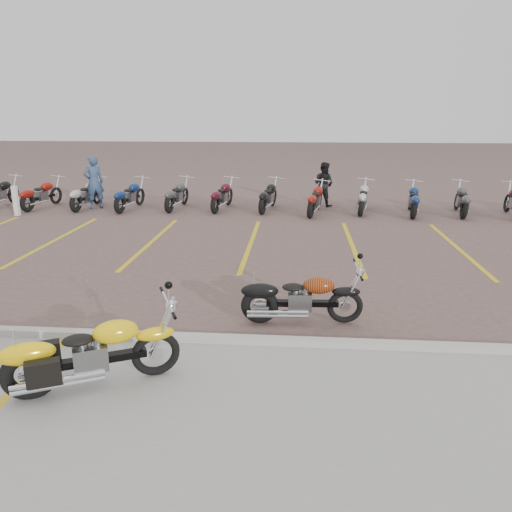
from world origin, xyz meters
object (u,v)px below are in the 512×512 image
(flame_cruiser, at_px, (299,300))
(person_a, at_px, (94,182))
(bollard, at_px, (16,201))
(person_b, at_px, (324,184))
(yellow_cruiser, at_px, (89,356))

(flame_cruiser, distance_m, person_a, 12.19)
(flame_cruiser, relative_size, bollard, 2.02)
(person_a, height_order, person_b, person_a)
(person_a, height_order, bollard, person_a)
(flame_cruiser, bearing_deg, person_b, 82.19)
(yellow_cruiser, distance_m, bollard, 12.60)
(yellow_cruiser, xyz_separation_m, bollard, (-6.94, 10.51, 0.05))
(person_a, xyz_separation_m, bollard, (-2.19, -1.43, -0.45))
(yellow_cruiser, relative_size, person_a, 1.07)
(person_b, bearing_deg, flame_cruiser, 118.36)
(yellow_cruiser, xyz_separation_m, flame_cruiser, (2.64, 2.26, -0.04))
(person_a, bearing_deg, person_b, 152.08)
(bollard, bearing_deg, person_a, 33.14)
(person_b, xyz_separation_m, bollard, (-10.48, -2.64, -0.31))
(yellow_cruiser, height_order, person_b, person_b)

